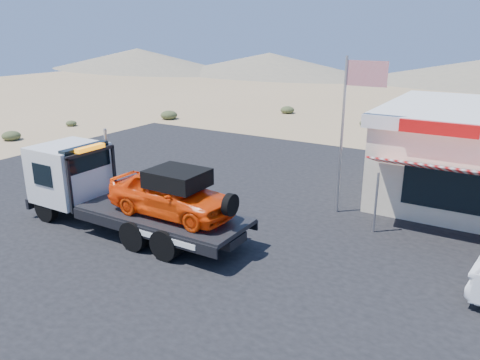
# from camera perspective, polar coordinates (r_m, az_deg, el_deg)

# --- Properties ---
(ground) EXTENTS (120.00, 120.00, 0.00)m
(ground) POSITION_cam_1_polar(r_m,az_deg,el_deg) (17.48, -8.30, -5.59)
(ground) COLOR #9C8159
(ground) RESTS_ON ground
(asphalt_lot) EXTENTS (32.00, 24.00, 0.02)m
(asphalt_lot) POSITION_cam_1_polar(r_m,az_deg,el_deg) (18.72, 2.32, -3.76)
(asphalt_lot) COLOR black
(asphalt_lot) RESTS_ON ground
(tow_truck) EXTENTS (8.64, 2.56, 2.89)m
(tow_truck) POSITION_cam_1_polar(r_m,az_deg,el_deg) (16.88, -13.66, -1.12)
(tow_truck) COLOR black
(tow_truck) RESTS_ON asphalt_lot
(flagpole) EXTENTS (1.55, 0.10, 6.00)m
(flagpole) POSITION_cam_1_polar(r_m,az_deg,el_deg) (17.90, 13.15, 7.30)
(flagpole) COLOR #99999E
(flagpole) RESTS_ON asphalt_lot
(desert_scrub) EXTENTS (24.02, 31.28, 0.73)m
(desert_scrub) POSITION_cam_1_polar(r_m,az_deg,el_deg) (33.63, -17.34, 5.73)
(desert_scrub) COLOR #313C20
(desert_scrub) RESTS_ON ground
(distant_hills) EXTENTS (126.00, 48.00, 4.20)m
(distant_hills) POSITION_cam_1_polar(r_m,az_deg,el_deg) (70.53, 14.97, 13.17)
(distant_hills) COLOR #726B59
(distant_hills) RESTS_ON ground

